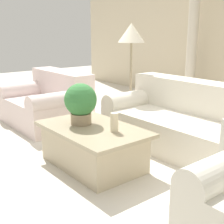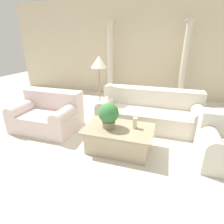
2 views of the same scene
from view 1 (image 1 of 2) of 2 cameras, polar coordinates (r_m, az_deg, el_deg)
ground_plane at (r=3.84m, az=1.22°, el=-7.33°), size 16.00×16.00×0.00m
sofa_long at (r=3.95m, az=14.99°, el=-2.20°), size 2.33×0.99×0.82m
loveseat at (r=5.03m, az=-11.61°, el=1.71°), size 1.37×0.99×0.82m
coffee_table at (r=3.42m, az=-3.51°, el=-6.21°), size 1.22×0.77×0.44m
potted_plant at (r=3.41m, az=-5.76°, el=1.83°), size 0.36×0.36×0.45m
pillar_candle at (r=3.16m, az=0.44°, el=-1.91°), size 0.08×0.08×0.20m
floor_lamp at (r=4.71m, az=3.55°, el=13.27°), size 0.40×0.40×1.54m
column_left at (r=6.28m, az=14.47°, el=12.50°), size 0.28×0.28×2.44m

